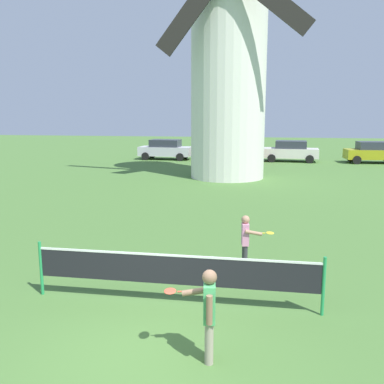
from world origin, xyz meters
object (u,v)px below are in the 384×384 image
(windmill, at_px, (229,48))
(player_far, at_px, (246,239))
(player_near, at_px, (208,310))
(parked_car_cream, at_px, (291,151))
(parked_car_mustard, at_px, (373,152))
(parked_car_silver, at_px, (165,149))
(tennis_net, at_px, (174,270))
(parked_car_red, at_px, (228,151))

(windmill, height_order, player_far, windmill)
(player_near, bearing_deg, player_far, 84.33)
(parked_car_cream, xyz_separation_m, parked_car_mustard, (5.85, -0.03, -0.00))
(windmill, height_order, parked_car_mustard, windmill)
(player_near, bearing_deg, windmill, 93.99)
(player_near, distance_m, parked_car_cream, 27.20)
(player_far, bearing_deg, parked_car_cream, 84.13)
(parked_car_silver, relative_size, parked_car_cream, 1.01)
(player_near, bearing_deg, tennis_net, 116.06)
(parked_car_red, relative_size, parked_car_mustard, 1.11)
(parked_car_red, distance_m, parked_car_mustard, 10.55)
(tennis_net, bearing_deg, parked_car_red, 92.41)
(player_near, relative_size, parked_car_mustard, 0.36)
(parked_car_mustard, bearing_deg, parked_car_red, -174.76)
(player_far, distance_m, parked_car_mustard, 24.55)
(parked_car_cream, bearing_deg, tennis_net, -98.17)
(tennis_net, height_order, player_far, player_far)
(player_near, xyz_separation_m, parked_car_cream, (2.77, 27.06, 0.01))
(windmill, distance_m, parked_car_silver, 12.12)
(tennis_net, xyz_separation_m, parked_car_mustard, (9.48, 25.27, 0.12))
(player_near, bearing_deg, parked_car_red, 94.14)
(player_near, xyz_separation_m, parked_car_red, (-1.89, 26.07, 0.01))
(tennis_net, xyz_separation_m, parked_car_silver, (-6.01, 25.20, 0.12))
(parked_car_red, bearing_deg, windmill, -85.53)
(parked_car_silver, bearing_deg, tennis_net, -76.58)
(windmill, distance_m, parked_car_red, 10.05)
(parked_car_mustard, bearing_deg, tennis_net, -110.57)
(windmill, bearing_deg, player_near, -86.01)
(tennis_net, distance_m, parked_car_cream, 25.56)
(tennis_net, distance_m, parked_car_silver, 25.91)
(parked_car_cream, bearing_deg, parked_car_silver, -179.41)
(tennis_net, bearing_deg, parked_car_silver, 103.42)
(windmill, xyz_separation_m, player_far, (1.66, -14.31, -6.34))
(tennis_net, bearing_deg, player_near, -63.94)
(tennis_net, distance_m, parked_car_mustard, 26.99)
(player_near, relative_size, player_far, 1.11)
(tennis_net, height_order, parked_car_silver, parked_car_silver)
(tennis_net, relative_size, parked_car_silver, 1.32)
(player_far, xyz_separation_m, parked_car_red, (-2.27, 22.16, 0.09))
(tennis_net, relative_size, parked_car_red, 1.25)
(tennis_net, height_order, parked_car_cream, parked_car_cream)
(player_near, distance_m, player_far, 3.93)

